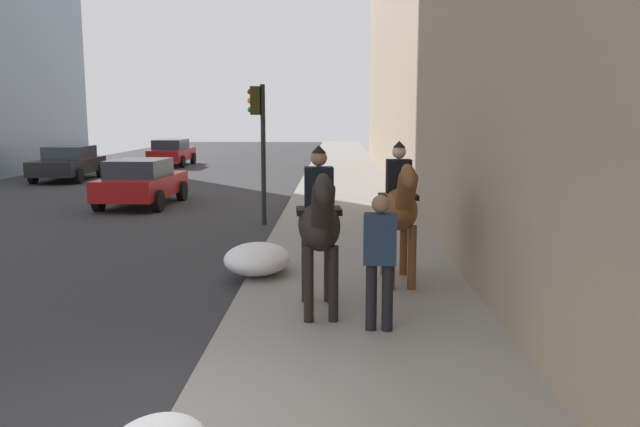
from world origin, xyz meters
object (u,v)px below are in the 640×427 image
object	(u,v)px
pedestrian_greeting	(380,254)
car_near_lane	(141,182)
traffic_light_near_curb	(259,131)
mounted_horse_near	(319,222)
car_mid_lane	(172,152)
car_far_lane	(68,163)
mounted_horse_far	(399,206)

from	to	relation	value
pedestrian_greeting	car_near_lane	xyz separation A→B (m)	(11.61, 6.51, -0.35)
car_near_lane	traffic_light_near_curb	size ratio (longest dim) A/B	1.14
mounted_horse_near	car_near_lane	distance (m)	12.36
traffic_light_near_curb	car_mid_lane	bearing A→B (deg)	20.79
car_far_lane	traffic_light_near_curb	world-z (taller)	traffic_light_near_curb
mounted_horse_near	mounted_horse_far	bearing A→B (deg)	137.88
mounted_horse_far	pedestrian_greeting	world-z (taller)	mounted_horse_far
pedestrian_greeting	car_far_lane	world-z (taller)	pedestrian_greeting
mounted_horse_far	car_mid_lane	size ratio (longest dim) A/B	0.52
mounted_horse_far	traffic_light_near_curb	bearing A→B (deg)	-156.68
traffic_light_near_curb	mounted_horse_near	bearing A→B (deg)	-167.38
car_near_lane	car_mid_lane	distance (m)	15.60
pedestrian_greeting	traffic_light_near_curb	distance (m)	8.83
car_mid_lane	car_far_lane	bearing A→B (deg)	162.08
car_mid_lane	traffic_light_near_curb	distance (m)	19.90
pedestrian_greeting	car_mid_lane	xyz separation A→B (m)	(26.92, 9.52, -0.34)
mounted_horse_near	traffic_light_near_curb	bearing A→B (deg)	-172.33
pedestrian_greeting	car_far_lane	size ratio (longest dim) A/B	0.39
mounted_horse_far	pedestrian_greeting	size ratio (longest dim) A/B	1.33
mounted_horse_far	traffic_light_near_curb	world-z (taller)	traffic_light_near_curb
mounted_horse_near	car_far_lane	xyz separation A→B (m)	(18.46, 11.17, -0.62)
car_near_lane	traffic_light_near_curb	world-z (taller)	traffic_light_near_curb
mounted_horse_far	car_near_lane	bearing A→B (deg)	-145.64
mounted_horse_near	car_near_lane	xyz separation A→B (m)	(10.93, 5.75, -0.62)
car_mid_lane	mounted_horse_near	bearing A→B (deg)	-162.26
pedestrian_greeting	car_near_lane	distance (m)	13.32
car_mid_lane	car_near_lane	bearing A→B (deg)	-169.59
mounted_horse_far	car_mid_lane	world-z (taller)	mounted_horse_far
car_far_lane	car_near_lane	bearing A→B (deg)	33.67
mounted_horse_near	car_mid_lane	distance (m)	27.67
mounted_horse_near	pedestrian_greeting	size ratio (longest dim) A/B	1.33
mounted_horse_near	car_mid_lane	world-z (taller)	mounted_horse_near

